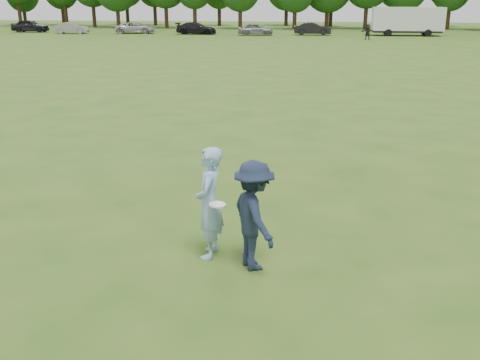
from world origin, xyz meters
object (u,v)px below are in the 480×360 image
Objects in this scene: player_far_d at (368,32)px; car_c at (135,28)px; thrower at (209,203)px; car_e at (255,29)px; car_a at (30,26)px; car_b at (72,28)px; car_f at (313,29)px; cargo_trailer at (408,20)px; car_d at (196,28)px; defender at (254,216)px.

player_far_d is 0.33× the size of car_c.
thrower reaches higher than car_e.
thrower is 70.87m from car_a.
car_f is (29.40, 1.34, 0.05)m from car_b.
thrower is 0.39× the size of car_c.
car_f is 0.48× the size of cargo_trailer.
car_d is (15.43, 1.03, 0.03)m from car_b.
car_d is 13.97m from car_f.
car_b is at bearing -155.02° from thrower.
car_c is (-22.15, 60.91, -0.23)m from defender.
thrower is 0.41× the size of car_a.
thrower reaches higher than car_c.
player_far_d is 20.91m from car_d.
car_c is 1.17× the size of car_e.
car_e is at bearing -174.26° from cargo_trailer.
thrower is 65.77m from car_b.
car_a is at bearing 63.51° from car_b.
car_a is 0.51× the size of cargo_trailer.
car_e is (29.38, -2.26, -0.08)m from car_a.
defender is 0.37× the size of car_c.
defender is 71.55m from car_a.
player_far_d is 0.34× the size of car_a.
defender reaches higher than player_far_d.
cargo_trailer is at bearing -95.28° from car_b.
player_far_d is at bearing -141.68° from car_f.
thrower is 0.21× the size of cargo_trailer.
car_f is at bearing -95.16° from car_b.
car_b is 0.94× the size of car_f.
defender is 64.81m from car_c.
player_far_d is at bearing -106.61° from car_b.
cargo_trailer is (11.26, 60.77, 0.82)m from thrower.
car_a is at bearing -151.02° from thrower.
player_far_d is 13.68m from car_e.
car_a is at bearing 79.66° from car_c.
thrower reaches higher than player_far_d.
car_b is 40.30m from cargo_trailer.
car_f is at bearing -85.82° from car_e.
player_far_d reaches higher than car_d.
car_d is (-19.86, 6.52, -0.09)m from player_far_d.
car_e is at bearing -98.94° from car_a.
player_far_d reaches higher than car_e.
car_b is at bearing 93.94° from car_c.
defender is 62.00m from cargo_trailer.
car_e is (22.76, -0.02, 0.03)m from car_b.
car_f is (-5.89, 6.83, -0.08)m from player_far_d.
car_f is (0.42, 60.37, -0.23)m from thrower.
thrower is at bearing -161.61° from car_b.
car_a is (-41.91, 7.74, -0.01)m from player_far_d.
cargo_trailer is at bearing 168.33° from thrower.
car_c is at bearing 86.99° from car_f.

